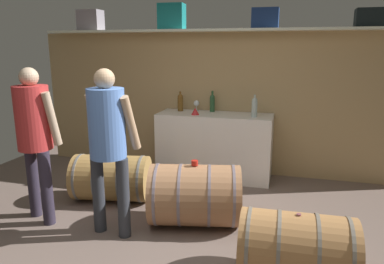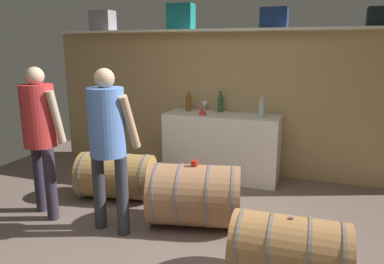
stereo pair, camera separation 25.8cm
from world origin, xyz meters
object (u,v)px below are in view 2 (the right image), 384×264
at_px(work_cabinet, 222,146).
at_px(visitor_tasting, 108,134).
at_px(wine_glass, 205,104).
at_px(winemaker_pouring, 40,127).
at_px(wine_bottle_green, 220,103).
at_px(toolcase_grey, 103,21).
at_px(wine_bottle_amber, 189,102).
at_px(wine_barrel_flank, 117,176).
at_px(wine_barrel_far, 289,252).
at_px(toolcase_navy, 274,18).
at_px(tasting_cup, 194,163).
at_px(red_funnel, 202,111).
at_px(toolcase_teal, 181,17).
at_px(wine_bottle_clear, 262,108).

height_order(work_cabinet, visitor_tasting, visitor_tasting).
xyz_separation_m(wine_glass, winemaker_pouring, (-1.20, -1.99, -0.02)).
bearing_deg(wine_bottle_green, toolcase_grey, 179.99).
relative_size(wine_bottle_amber, wine_barrel_flank, 0.29).
xyz_separation_m(wine_glass, visitor_tasting, (-0.33, -2.06, -0.01)).
relative_size(wine_bottle_amber, winemaker_pouring, 0.17).
xyz_separation_m(wine_bottle_green, wine_barrel_far, (1.19, -2.35, -0.76)).
bearing_deg(toolcase_navy, wine_glass, 179.38).
bearing_deg(toolcase_navy, winemaker_pouring, -137.10).
distance_m(work_cabinet, tasting_cup, 1.48).
height_order(toolcase_grey, work_cabinet, toolcase_grey).
distance_m(toolcase_grey, wine_glass, 2.02).
distance_m(wine_barrel_flank, tasting_cup, 1.24).
bearing_deg(wine_bottle_amber, winemaker_pouring, -117.19).
relative_size(wine_barrel_flank, visitor_tasting, 0.60).
bearing_deg(red_funnel, work_cabinet, 25.55).
height_order(work_cabinet, wine_bottle_amber, wine_bottle_amber).
height_order(toolcase_grey, wine_barrel_flank, toolcase_grey).
bearing_deg(wine_glass, wine_barrel_flank, -118.44).
distance_m(red_funnel, wine_barrel_flank, 1.44).
bearing_deg(toolcase_navy, wine_bottle_amber, -176.31).
distance_m(wine_bottle_amber, winemaker_pouring, 2.14).
height_order(wine_barrel_far, tasting_cup, tasting_cup).
bearing_deg(wine_barrel_far, wine_glass, 119.32).
height_order(toolcase_navy, wine_bottle_amber, toolcase_navy).
bearing_deg(wine_barrel_far, wine_bottle_green, 115.02).
distance_m(toolcase_navy, visitor_tasting, 2.68).
xyz_separation_m(wine_barrel_far, visitor_tasting, (-1.76, 0.30, 0.72)).
bearing_deg(red_funnel, toolcase_teal, 144.01).
distance_m(red_funnel, winemaker_pouring, 2.09).
bearing_deg(winemaker_pouring, tasting_cup, 37.52).
bearing_deg(wine_bottle_green, red_funnel, -119.29).
distance_m(toolcase_grey, visitor_tasting, 2.71).
xyz_separation_m(wine_glass, wine_barrel_far, (1.43, -2.36, -0.73)).
height_order(toolcase_teal, wine_glass, toolcase_teal).
distance_m(toolcase_navy, tasting_cup, 2.30).
bearing_deg(toolcase_navy, work_cabinet, -163.06).
relative_size(wine_bottle_amber, wine_glass, 1.87).
distance_m(toolcase_teal, wine_bottle_amber, 1.20).
distance_m(toolcase_navy, winemaker_pouring, 3.14).
bearing_deg(wine_bottle_clear, wine_glass, 163.06).
bearing_deg(wine_bottle_green, toolcase_navy, 0.04).
bearing_deg(tasting_cup, toolcase_teal, 115.09).
xyz_separation_m(toolcase_teal, winemaker_pouring, (-0.84, -1.98, -1.23)).
distance_m(toolcase_teal, tasting_cup, 2.40).
relative_size(wine_barrel_far, tasting_cup, 13.19).
xyz_separation_m(red_funnel, visitor_tasting, (-0.39, -1.74, 0.04)).
xyz_separation_m(wine_bottle_green, wine_glass, (-0.24, 0.01, -0.03)).
height_order(toolcase_teal, wine_barrel_far, toolcase_teal).
xyz_separation_m(wine_bottle_green, winemaker_pouring, (-1.43, -1.98, -0.05)).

